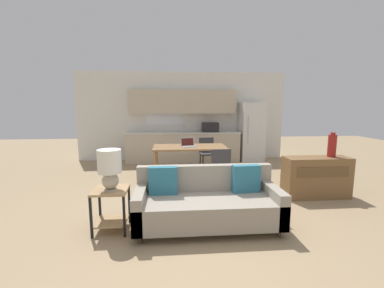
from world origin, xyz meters
name	(u,v)px	position (x,y,z in m)	size (l,w,h in m)	color
ground_plane	(198,226)	(0.00, 0.00, 0.00)	(20.00, 20.00, 0.00)	#9E8460
wall_back	(182,116)	(-0.01, 4.63, 1.35)	(6.40, 0.07, 2.70)	silver
kitchen_counter	(183,134)	(0.01, 4.33, 0.84)	(3.41, 0.65, 2.15)	beige
refrigerator	(251,132)	(2.10, 4.25, 0.89)	(0.69, 0.69, 1.78)	white
dining_table	(190,149)	(0.06, 2.45, 0.69)	(1.68, 0.85, 0.75)	olive
couch	(207,203)	(0.12, 0.01, 0.34)	(1.97, 0.80, 0.84)	#3D2D1E
side_table	(111,203)	(-1.19, 0.00, 0.39)	(0.46, 0.46, 0.58)	tan
table_lamp	(110,167)	(-1.18, -0.04, 0.90)	(0.31, 0.31, 0.55)	#B2A893
credenza	(316,177)	(2.30, 0.99, 0.38)	(1.19, 0.41, 0.75)	brown
vase	(332,145)	(2.58, 1.02, 0.96)	(0.15, 0.15, 0.45)	maroon
dining_chair_far_right	(207,151)	(0.59, 3.26, 0.48)	(0.46, 0.46, 0.84)	#38383D
dining_chair_near_right	(219,166)	(0.61, 1.63, 0.48)	(0.45, 0.45, 0.84)	#38383D
laptop	(188,144)	(0.03, 2.44, 0.80)	(0.37, 0.32, 0.20)	#B7BABC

